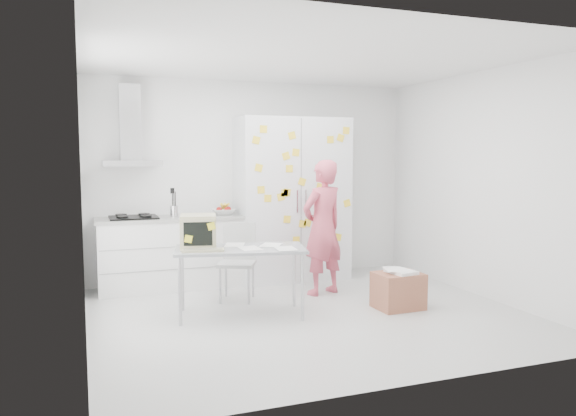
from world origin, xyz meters
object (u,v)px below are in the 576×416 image
object	(u,v)px
person	(323,227)
chair	(238,256)
cardboard_box	(398,290)
desk	(214,239)

from	to	relation	value
person	chair	bearing A→B (deg)	-26.14
person	cardboard_box	bearing A→B (deg)	100.94
desk	cardboard_box	bearing A→B (deg)	-0.41
person	desk	world-z (taller)	person
desk	chair	size ratio (longest dim) A/B	1.63
chair	cardboard_box	bearing A→B (deg)	-7.60
chair	cardboard_box	world-z (taller)	chair
desk	cardboard_box	world-z (taller)	desk
desk	cardboard_box	distance (m)	2.12
person	chair	xyz separation A→B (m)	(-1.04, 0.12, -0.31)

